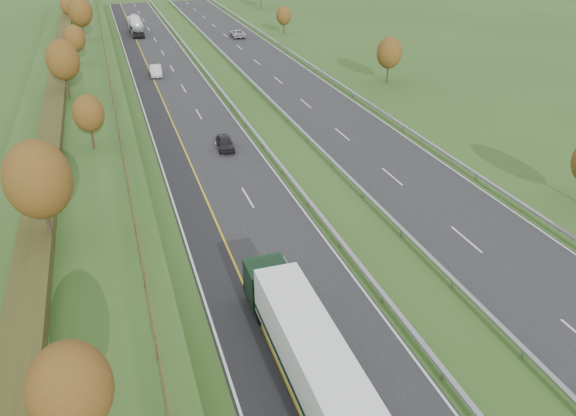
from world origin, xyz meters
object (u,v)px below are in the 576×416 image
Objects in this scene: road_tanker at (136,25)px; car_dark_near at (225,143)px; box_lorry at (307,351)px; car_silver_mid at (156,71)px; car_oncoming at (237,33)px; car_small_far at (134,21)px.

car_dark_near is at bearing -87.07° from road_tanker.
car_dark_near is (3.19, 33.86, -1.60)m from box_lorry.
car_oncoming is (18.77, 25.16, -0.04)m from car_silver_mid.
box_lorry is 113.55m from car_small_far.
car_dark_near is at bearing 84.62° from box_lorry.
road_tanker is 2.46× the size of car_small_far.
road_tanker reaches higher than car_dark_near.
car_silver_mid is at bearing -90.00° from road_tanker.
car_small_far is at bearing 96.39° from car_dark_near.
car_small_far is at bearing 89.93° from box_lorry.
car_small_far is 28.56m from car_oncoming.
car_dark_near is at bearing -86.39° from car_small_far.
box_lorry is 3.57× the size of car_small_far.
car_small_far is (-3.06, 79.67, -0.02)m from car_dark_near.
car_dark_near is 0.75× the size of car_oncoming.
car_silver_mid is at bearing 100.25° from car_dark_near.
car_dark_near is 59.80m from car_oncoming.
box_lorry reaches higher than car_dark_near.
road_tanker is at bearing 90.15° from box_lorry.
car_dark_near is 79.73m from car_small_far.
box_lorry is at bearing -86.22° from car_silver_mid.
box_lorry is at bearing -88.65° from car_small_far.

